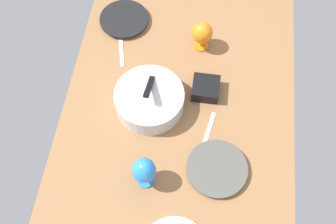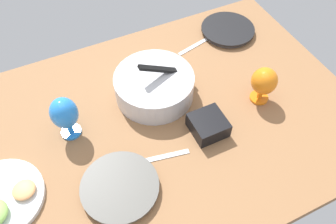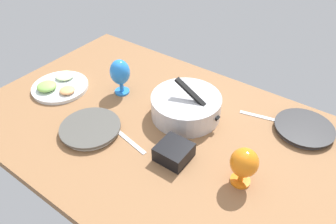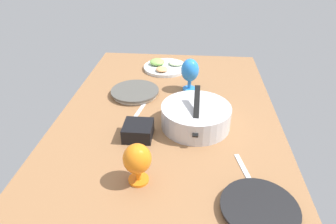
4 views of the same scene
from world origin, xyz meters
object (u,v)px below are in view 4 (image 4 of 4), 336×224
mixing_bowl (196,116)px  fruit_platter (165,66)px  square_bowl_black (138,130)px  dinner_plate_right (259,209)px  hurricane_glass_orange (137,160)px  dinner_plate_left (135,92)px  hurricane_glass_blue (190,71)px

mixing_bowl → fruit_platter: (-62.65, -19.73, -3.80)cm
mixing_bowl → square_bowl_black: (10.45, -24.22, -1.94)cm
dinner_plate_right → fruit_platter: (-109.15, -40.24, 0.32)cm
mixing_bowl → square_bowl_black: mixing_bowl is taller
mixing_bowl → fruit_platter: bearing=-162.5°
mixing_bowl → hurricane_glass_orange: 41.53cm
dinner_plate_left → hurricane_glass_orange: size_ratio=1.65×
dinner_plate_right → square_bowl_black: bearing=-128.9°
hurricane_glass_blue → fruit_platter: bearing=-149.8°
mixing_bowl → fruit_platter: 65.79cm
fruit_platter → dinner_plate_left: bearing=-19.7°
dinner_plate_left → hurricane_glass_blue: hurricane_glass_blue is taller
fruit_platter → square_bowl_black: (73.10, -4.49, 1.86)cm
dinner_plate_left → fruit_platter: fruit_platter is taller
dinner_plate_right → hurricane_glass_blue: (-81.58, -24.22, 9.77)cm
fruit_platter → hurricane_glass_orange: 99.32cm
dinner_plate_left → fruit_platter: (-35.85, 12.82, 0.19)cm
dinner_plate_right → square_bowl_black: 57.49cm
dinner_plate_right → mixing_bowl: 50.99cm
hurricane_glass_blue → mixing_bowl: bearing=6.0°
hurricane_glass_orange → hurricane_glass_blue: hurricane_glass_blue is taller
dinner_plate_right → hurricane_glass_orange: hurricane_glass_orange is taller
dinner_plate_right → fruit_platter: fruit_platter is taller
dinner_plate_left → dinner_plate_right: (73.30, 53.06, -0.13)cm
dinner_plate_right → hurricane_glass_orange: 42.25cm
dinner_plate_right → fruit_platter: size_ratio=0.89×
hurricane_glass_orange → hurricane_glass_blue: bearing=167.4°
mixing_bowl → hurricane_glass_blue: hurricane_glass_blue is taller
hurricane_glass_blue → square_bowl_black: hurricane_glass_blue is taller
mixing_bowl → hurricane_glass_blue: size_ratio=1.78×
dinner_plate_right → hurricane_glass_blue: bearing=-163.5°
fruit_platter → hurricane_glass_orange: size_ratio=1.78×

